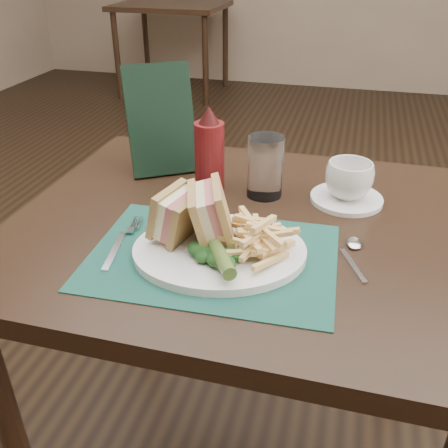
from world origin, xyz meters
name	(u,v)px	position (x,y,z in m)	size (l,w,h in m)	color
floor	(271,337)	(0.00, 0.00, 0.00)	(7.00, 7.00, 0.00)	black
wall_back	(337,88)	(0.00, 3.50, 0.00)	(6.00, 6.00, 0.00)	gray
table_main	(241,360)	(0.00, -0.50, 0.38)	(0.90, 0.75, 0.75)	black
table_bg_left	(173,49)	(-1.43, 2.96, 0.38)	(0.90, 0.75, 0.75)	black
placemat	(213,256)	(-0.02, -0.64, 0.75)	(0.42, 0.30, 0.00)	#16493C
plate	(220,251)	(-0.01, -0.63, 0.76)	(0.30, 0.24, 0.01)	white
sandwich_half_a	(166,211)	(-0.11, -0.62, 0.81)	(0.06, 0.09, 0.08)	tan
sandwich_half_b	(199,214)	(-0.05, -0.62, 0.82)	(0.06, 0.11, 0.10)	tan
kale_garnish	(215,257)	(-0.01, -0.68, 0.78)	(0.11, 0.08, 0.03)	#143814
pickle_spear	(220,254)	(0.00, -0.69, 0.79)	(0.02, 0.02, 0.12)	#476426
fries_pile	(260,233)	(0.05, -0.62, 0.80)	(0.18, 0.20, 0.06)	#E8C074
fork	(121,240)	(-0.19, -0.64, 0.76)	(0.03, 0.17, 0.01)	silver
spoon	(354,256)	(0.21, -0.58, 0.76)	(0.03, 0.15, 0.01)	silver
saucer	(346,199)	(0.19, -0.36, 0.76)	(0.15, 0.15, 0.01)	white
coffee_cup	(349,180)	(0.19, -0.36, 0.80)	(0.10, 0.10, 0.08)	white
drinking_glass	(265,167)	(0.02, -0.38, 0.81)	(0.08, 0.08, 0.13)	white
ketchup_bottle	(209,149)	(-0.10, -0.38, 0.84)	(0.06, 0.06, 0.19)	#5F1012
check_presenter	(161,120)	(-0.24, -0.31, 0.87)	(0.15, 0.02, 0.25)	black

